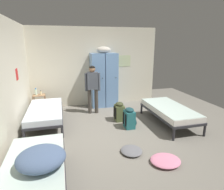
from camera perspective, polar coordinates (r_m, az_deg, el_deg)
name	(u,v)px	position (r m, az deg, el deg)	size (l,w,h in m)	color
ground_plane	(115,135)	(4.82, 0.82, -11.76)	(8.31, 8.31, 0.00)	slate
room_backdrop	(60,74)	(5.42, -15.05, 5.89)	(4.53, 5.26, 2.71)	beige
locker_bank	(104,79)	(6.72, -2.39, 4.75)	(0.90, 0.55, 2.07)	#6B93C6
shelf_unit	(40,102)	(6.67, -20.65, -1.81)	(0.38, 0.30, 0.57)	#99704C
bed_left_rear	(45,112)	(5.55, -19.15, -4.67)	(0.90, 1.90, 0.49)	#28282D
bed_left_front	(34,171)	(3.22, -22.18, -20.11)	(0.90, 1.90, 0.49)	#28282D
bed_right	(169,110)	(5.57, 16.59, -4.37)	(0.90, 1.90, 0.49)	#28282D
bedding_heap	(41,158)	(3.00, -20.21, -17.12)	(0.68, 0.65, 0.27)	slate
person_traveler	(93,85)	(6.01, -5.76, 2.90)	(0.48, 0.23, 1.51)	#3D3833
water_bottle	(36,92)	(6.62, -21.58, 0.88)	(0.07, 0.07, 0.22)	silver
lotion_bottle	(41,93)	(6.55, -20.31, 0.57)	(0.05, 0.05, 0.15)	beige
backpack_teal	(130,118)	(5.14, 5.26, -6.90)	(0.34, 0.32, 0.55)	#23666B
backpack_olive	(120,112)	(5.58, 2.29, -5.01)	(0.35, 0.33, 0.55)	#566038
clothes_pile_grey	(131,151)	(4.14, 5.78, -16.07)	(0.44, 0.47, 0.08)	slate
clothes_pile_pink	(165,160)	(3.95, 15.55, -18.17)	(0.57, 0.51, 0.10)	pink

